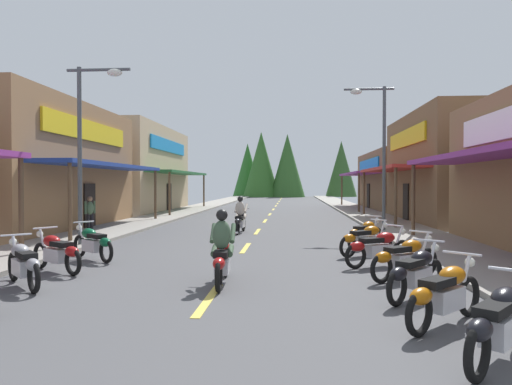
{
  "coord_description": "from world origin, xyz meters",
  "views": [
    {
      "loc": [
        1.5,
        0.51,
        2.1
      ],
      "look_at": [
        -1.08,
        33.79,
        1.45
      ],
      "focal_mm": 32.64,
      "sensor_mm": 36.0,
      "label": 1
    }
  ],
  "objects_px": {
    "motorcycle_parked_right_0": "(500,322)",
    "motorcycle_parked_right_2": "(416,272)",
    "motorcycle_parked_right_6": "(365,233)",
    "motorcycle_parked_left_4": "(93,242)",
    "motorcycle_parked_right_3": "(405,257)",
    "motorcycle_parked_right_4": "(378,247)",
    "pedestrian_by_shop": "(90,212)",
    "streetlamp_right": "(377,138)",
    "motorcycle_parked_left_3": "(57,252)",
    "motorcycle_parked_right_1": "(445,293)",
    "streetlamp_left": "(89,129)",
    "rider_cruising_trailing": "(240,218)",
    "motorcycle_parked_left_2": "(23,263)",
    "motorcycle_parked_right_5": "(366,239)",
    "rider_cruising_lead": "(222,253)"
  },
  "relations": [
    {
      "from": "streetlamp_right",
      "to": "rider_cruising_trailing",
      "type": "bearing_deg",
      "value": -174.71
    },
    {
      "from": "motorcycle_parked_left_4",
      "to": "motorcycle_parked_right_6",
      "type": "bearing_deg",
      "value": -120.11
    },
    {
      "from": "motorcycle_parked_left_4",
      "to": "streetlamp_left",
      "type": "bearing_deg",
      "value": -25.19
    },
    {
      "from": "pedestrian_by_shop",
      "to": "motorcycle_parked_right_1",
      "type": "bearing_deg",
      "value": 154.93
    },
    {
      "from": "motorcycle_parked_right_3",
      "to": "motorcycle_parked_left_3",
      "type": "xyz_separation_m",
      "value": [
        -7.99,
        0.25,
        0.0
      ]
    },
    {
      "from": "motorcycle_parked_right_5",
      "to": "motorcycle_parked_right_6",
      "type": "height_order",
      "value": "same"
    },
    {
      "from": "motorcycle_parked_right_0",
      "to": "motorcycle_parked_right_6",
      "type": "height_order",
      "value": "same"
    },
    {
      "from": "motorcycle_parked_right_3",
      "to": "motorcycle_parked_right_4",
      "type": "distance_m",
      "value": 1.61
    },
    {
      "from": "motorcycle_parked_right_6",
      "to": "rider_cruising_lead",
      "type": "height_order",
      "value": "rider_cruising_lead"
    },
    {
      "from": "motorcycle_parked_right_0",
      "to": "motorcycle_parked_right_3",
      "type": "relative_size",
      "value": 0.97
    },
    {
      "from": "motorcycle_parked_right_4",
      "to": "streetlamp_right",
      "type": "bearing_deg",
      "value": 49.31
    },
    {
      "from": "motorcycle_parked_right_4",
      "to": "pedestrian_by_shop",
      "type": "relative_size",
      "value": 1.2
    },
    {
      "from": "streetlamp_right",
      "to": "rider_cruising_trailing",
      "type": "xyz_separation_m",
      "value": [
        -5.75,
        -0.53,
        -3.38
      ]
    },
    {
      "from": "motorcycle_parked_right_2",
      "to": "motorcycle_parked_right_4",
      "type": "xyz_separation_m",
      "value": [
        -0.07,
        3.29,
        0.0
      ]
    },
    {
      "from": "streetlamp_left",
      "to": "motorcycle_parked_left_3",
      "type": "distance_m",
      "value": 5.39
    },
    {
      "from": "motorcycle_parked_right_0",
      "to": "motorcycle_parked_left_3",
      "type": "relative_size",
      "value": 0.93
    },
    {
      "from": "motorcycle_parked_left_4",
      "to": "motorcycle_parked_right_5",
      "type": "bearing_deg",
      "value": -130.47
    },
    {
      "from": "motorcycle_parked_right_3",
      "to": "motorcycle_parked_right_0",
      "type": "bearing_deg",
      "value": -127.64
    },
    {
      "from": "motorcycle_parked_left_3",
      "to": "streetlamp_left",
      "type": "bearing_deg",
      "value": -41.81
    },
    {
      "from": "motorcycle_parked_right_2",
      "to": "motorcycle_parked_left_4",
      "type": "distance_m",
      "value": 8.51
    },
    {
      "from": "motorcycle_parked_right_0",
      "to": "motorcycle_parked_left_2",
      "type": "xyz_separation_m",
      "value": [
        -7.81,
        3.39,
        0.0
      ]
    },
    {
      "from": "motorcycle_parked_right_4",
      "to": "motorcycle_parked_right_5",
      "type": "bearing_deg",
      "value": 59.84
    },
    {
      "from": "streetlamp_right",
      "to": "motorcycle_parked_right_2",
      "type": "bearing_deg",
      "value": -96.6
    },
    {
      "from": "pedestrian_by_shop",
      "to": "motorcycle_parked_right_2",
      "type": "bearing_deg",
      "value": 159.11
    },
    {
      "from": "motorcycle_parked_right_6",
      "to": "motorcycle_parked_left_2",
      "type": "relative_size",
      "value": 1.1
    },
    {
      "from": "motorcycle_parked_right_6",
      "to": "motorcycle_parked_right_3",
      "type": "bearing_deg",
      "value": -140.9
    },
    {
      "from": "motorcycle_parked_right_0",
      "to": "motorcycle_parked_left_3",
      "type": "distance_m",
      "value": 9.39
    },
    {
      "from": "motorcycle_parked_right_2",
      "to": "pedestrian_by_shop",
      "type": "distance_m",
      "value": 14.92
    },
    {
      "from": "streetlamp_right",
      "to": "motorcycle_parked_left_2",
      "type": "distance_m",
      "value": 14.71
    },
    {
      "from": "motorcycle_parked_right_6",
      "to": "motorcycle_parked_left_4",
      "type": "bearing_deg",
      "value": 148.92
    },
    {
      "from": "motorcycle_parked_right_1",
      "to": "motorcycle_parked_left_4",
      "type": "bearing_deg",
      "value": 99.78
    },
    {
      "from": "motorcycle_parked_left_2",
      "to": "motorcycle_parked_right_5",
      "type": "bearing_deg",
      "value": -103.12
    },
    {
      "from": "streetlamp_right",
      "to": "motorcycle_parked_left_3",
      "type": "bearing_deg",
      "value": -133.85
    },
    {
      "from": "motorcycle_parked_left_2",
      "to": "rider_cruising_trailing",
      "type": "xyz_separation_m",
      "value": [
        3.23,
        10.57,
        0.17
      ]
    },
    {
      "from": "motorcycle_parked_right_1",
      "to": "motorcycle_parked_right_3",
      "type": "height_order",
      "value": "same"
    },
    {
      "from": "motorcycle_parked_right_4",
      "to": "motorcycle_parked_left_4",
      "type": "xyz_separation_m",
      "value": [
        -7.6,
        0.39,
        0.0
      ]
    },
    {
      "from": "motorcycle_parked_right_0",
      "to": "motorcycle_parked_right_2",
      "type": "distance_m",
      "value": 3.04
    },
    {
      "from": "motorcycle_parked_right_3",
      "to": "motorcycle_parked_right_2",
      "type": "bearing_deg",
      "value": -133.88
    },
    {
      "from": "motorcycle_parked_right_2",
      "to": "motorcycle_parked_left_3",
      "type": "bearing_deg",
      "value": 115.8
    },
    {
      "from": "motorcycle_parked_right_1",
      "to": "pedestrian_by_shop",
      "type": "bearing_deg",
      "value": 86.31
    },
    {
      "from": "streetlamp_right",
      "to": "motorcycle_parked_right_1",
      "type": "relative_size",
      "value": 3.88
    },
    {
      "from": "streetlamp_left",
      "to": "pedestrian_by_shop",
      "type": "height_order",
      "value": "streetlamp_left"
    },
    {
      "from": "streetlamp_left",
      "to": "rider_cruising_lead",
      "type": "xyz_separation_m",
      "value": [
        5.12,
        -5.12,
        -3.2
      ]
    },
    {
      "from": "streetlamp_left",
      "to": "motorcycle_parked_right_1",
      "type": "bearing_deg",
      "value": -41.04
    },
    {
      "from": "motorcycle_parked_right_3",
      "to": "motorcycle_parked_left_3",
      "type": "height_order",
      "value": "same"
    },
    {
      "from": "rider_cruising_trailing",
      "to": "streetlamp_right",
      "type": "bearing_deg",
      "value": -81.39
    },
    {
      "from": "motorcycle_parked_right_2",
      "to": "rider_cruising_trailing",
      "type": "relative_size",
      "value": 0.8
    },
    {
      "from": "motorcycle_parked_right_2",
      "to": "motorcycle_parked_right_5",
      "type": "distance_m",
      "value": 5.08
    },
    {
      "from": "motorcycle_parked_right_1",
      "to": "motorcycle_parked_left_4",
      "type": "height_order",
      "value": "same"
    },
    {
      "from": "streetlamp_left",
      "to": "motorcycle_parked_left_3",
      "type": "xyz_separation_m",
      "value": [
        1.01,
        -4.08,
        -3.37
      ]
    }
  ]
}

